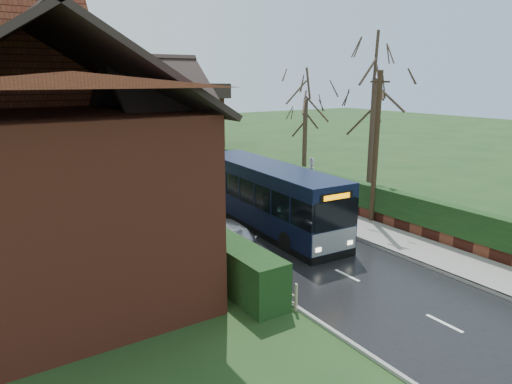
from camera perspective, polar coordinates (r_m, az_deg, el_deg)
ground at (r=18.50m, az=6.95°, el=-8.22°), size 140.00×140.00×0.00m
road at (r=26.50m, az=-7.07°, el=-1.32°), size 6.00×100.00×0.02m
pavement at (r=28.54m, az=0.59°, el=0.02°), size 2.50×100.00×0.14m
kerb_right at (r=27.91m, az=-1.46°, el=-0.31°), size 0.12×100.00×0.14m
kerb_left at (r=25.35m, az=-13.26°, el=-2.21°), size 0.12×100.00×0.10m
front_hedge at (r=20.37m, az=-10.73°, el=-3.87°), size 1.20×16.00×1.60m
picket_fence at (r=20.76m, az=-8.78°, el=-4.46°), size 0.10×16.00×0.90m
right_wall_hedge at (r=29.19m, az=3.13°, el=2.23°), size 0.60×50.00×1.80m
brick_house at (r=18.13m, az=-25.24°, el=4.46°), size 9.30×14.60×10.30m
bus at (r=21.66m, az=1.53°, el=-0.61°), size 2.80×10.07×3.03m
car_silver at (r=17.90m, az=-3.15°, el=-6.28°), size 1.93×4.55×1.53m
car_green at (r=20.17m, az=-5.60°, el=-4.46°), size 2.42×4.36×1.20m
car_distant at (r=52.78m, az=-19.95°, el=6.33°), size 2.00×4.31×1.37m
bus_stop_sign at (r=23.97m, az=6.93°, el=1.90°), size 0.18×0.45×3.01m
telegraph_pole at (r=22.63m, az=14.75°, el=5.29°), size 0.34×0.93×7.35m
tree_right_near at (r=26.06m, az=14.79°, el=14.62°), size 4.62×4.62×9.97m
tree_right_far at (r=30.59m, az=6.27°, el=12.18°), size 4.18×4.18×8.08m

